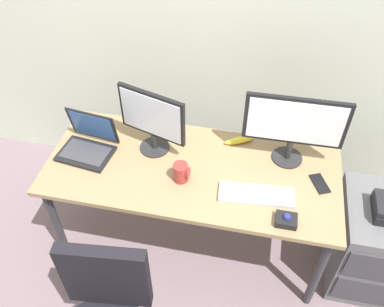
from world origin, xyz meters
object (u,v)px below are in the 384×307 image
(laptop, at_px, (88,143))
(banana, at_px, (239,140))
(cell_phone, at_px, (320,184))
(file_cabinet, at_px, (370,243))
(trackball_mouse, at_px, (286,220))
(coffee_mug, at_px, (181,172))
(monitor_main, at_px, (294,125))
(keyboard, at_px, (256,194))
(monitor_side, at_px, (152,119))

(laptop, relative_size, banana, 1.79)
(cell_phone, bearing_deg, banana, 128.83)
(file_cabinet, relative_size, trackball_mouse, 5.72)
(file_cabinet, bearing_deg, coffee_mug, -176.25)
(file_cabinet, height_order, trackball_mouse, trackball_mouse)
(file_cabinet, bearing_deg, monitor_main, 159.40)
(trackball_mouse, bearing_deg, banana, 119.61)
(keyboard, bearing_deg, cell_phone, 24.84)
(coffee_mug, bearing_deg, laptop, 168.73)
(monitor_main, distance_m, cell_phone, 0.36)
(file_cabinet, distance_m, keyboard, 0.84)
(coffee_mug, bearing_deg, monitor_main, 26.65)
(monitor_side, bearing_deg, trackball_mouse, -25.95)
(banana, bearing_deg, laptop, -164.25)
(trackball_mouse, distance_m, banana, 0.63)
(coffee_mug, relative_size, cell_phone, 0.80)
(laptop, relative_size, trackball_mouse, 3.10)
(cell_phone, bearing_deg, coffee_mug, 164.70)
(monitor_side, xyz_separation_m, banana, (0.50, 0.15, -0.21))
(monitor_side, xyz_separation_m, cell_phone, (0.98, -0.09, -0.23))
(banana, bearing_deg, monitor_main, -14.72)
(monitor_side, xyz_separation_m, laptop, (-0.38, -0.09, -0.18))
(keyboard, bearing_deg, coffee_mug, 175.41)
(monitor_side, height_order, keyboard, monitor_side)
(laptop, bearing_deg, keyboard, -8.51)
(coffee_mug, xyz_separation_m, banana, (0.28, 0.37, -0.04))
(monitor_main, relative_size, laptop, 1.65)
(monitor_main, height_order, trackball_mouse, monitor_main)
(keyboard, relative_size, coffee_mug, 3.68)
(keyboard, distance_m, laptop, 1.04)
(trackball_mouse, bearing_deg, keyboard, 138.71)
(laptop, bearing_deg, banana, 15.75)
(trackball_mouse, xyz_separation_m, coffee_mug, (-0.59, 0.18, 0.03))
(keyboard, height_order, banana, banana)
(banana, bearing_deg, keyboard, -70.11)
(monitor_main, bearing_deg, trackball_mouse, -88.12)
(file_cabinet, xyz_separation_m, laptop, (-1.75, 0.04, 0.45))
(laptop, distance_m, cell_phone, 1.37)
(laptop, height_order, trackball_mouse, laptop)
(monitor_side, bearing_deg, file_cabinet, -5.80)
(coffee_mug, bearing_deg, monitor_side, 135.26)
(monitor_side, relative_size, laptop, 1.21)
(monitor_main, xyz_separation_m, banana, (-0.30, 0.08, -0.24))
(keyboard, relative_size, banana, 2.21)
(monitor_main, xyz_separation_m, monitor_side, (-0.79, -0.08, -0.03))
(cell_phone, distance_m, banana, 0.54)
(keyboard, bearing_deg, laptop, 171.49)
(cell_phone, bearing_deg, trackball_mouse, -144.33)
(file_cabinet, xyz_separation_m, trackball_mouse, (-0.56, -0.25, 0.42))
(monitor_main, bearing_deg, file_cabinet, -20.60)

